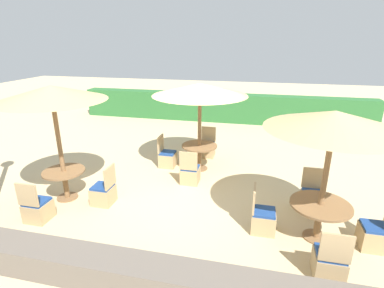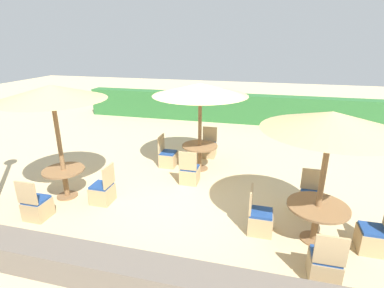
% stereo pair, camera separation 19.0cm
% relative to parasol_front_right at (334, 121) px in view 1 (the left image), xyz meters
% --- Properties ---
extents(ground_plane, '(40.00, 40.00, 0.00)m').
position_rel_parasol_front_right_xyz_m(ground_plane, '(-2.94, 1.61, -2.30)').
color(ground_plane, '#D1BA8C').
extents(hedge_row, '(13.00, 0.70, 1.26)m').
position_rel_parasol_front_right_xyz_m(hedge_row, '(-2.94, 8.11, -1.67)').
color(hedge_row, '#2D6B33').
rests_on(hedge_row, ground_plane).
extents(stone_border, '(10.00, 0.56, 0.47)m').
position_rel_parasol_front_right_xyz_m(stone_border, '(-2.94, -1.90, -2.07)').
color(stone_border, '#6B6056').
rests_on(stone_border, ground_plane).
extents(parasol_front_right, '(2.31, 2.31, 2.48)m').
position_rel_parasol_front_right_xyz_m(parasol_front_right, '(0.00, 0.00, 0.00)').
color(parasol_front_right, olive).
rests_on(parasol_front_right, ground_plane).
extents(round_table_front_right, '(1.10, 1.10, 0.73)m').
position_rel_parasol_front_right_xyz_m(round_table_front_right, '(0.00, -0.00, -1.72)').
color(round_table_front_right, olive).
rests_on(round_table_front_right, ground_plane).
extents(patio_chair_front_right_west, '(0.46, 0.46, 0.93)m').
position_rel_parasol_front_right_xyz_m(patio_chair_front_right_west, '(-1.01, 0.00, -2.04)').
color(patio_chair_front_right_west, tan).
rests_on(patio_chair_front_right_west, ground_plane).
extents(patio_chair_front_right_north, '(0.46, 0.46, 0.93)m').
position_rel_parasol_front_right_xyz_m(patio_chair_front_right_north, '(0.04, 1.01, -2.04)').
color(patio_chair_front_right_north, tan).
rests_on(patio_chair_front_right_north, ground_plane).
extents(patio_chair_front_right_east, '(0.46, 0.46, 0.93)m').
position_rel_parasol_front_right_xyz_m(patio_chair_front_right_east, '(0.97, -0.06, -2.04)').
color(patio_chair_front_right_east, tan).
rests_on(patio_chair_front_right_east, ground_plane).
extents(patio_chair_front_right_south, '(0.46, 0.46, 0.93)m').
position_rel_parasol_front_right_xyz_m(patio_chair_front_right_south, '(0.03, -1.01, -2.04)').
color(patio_chair_front_right_south, tan).
rests_on(patio_chair_front_right_south, ground_plane).
extents(parasol_front_left, '(2.32, 2.32, 2.67)m').
position_rel_parasol_front_right_xyz_m(parasol_front_left, '(-5.54, 0.27, 0.19)').
color(parasol_front_left, olive).
rests_on(parasol_front_left, ground_plane).
extents(round_table_front_left, '(0.95, 0.95, 0.71)m').
position_rel_parasol_front_right_xyz_m(round_table_front_left, '(-5.54, 0.27, -1.77)').
color(round_table_front_left, olive).
rests_on(round_table_front_left, ground_plane).
extents(patio_chair_front_left_south, '(0.46, 0.46, 0.93)m').
position_rel_parasol_front_right_xyz_m(patio_chair_front_left_south, '(-5.55, -0.68, -2.04)').
color(patio_chair_front_left_south, tan).
rests_on(patio_chair_front_left_south, ground_plane).
extents(patio_chair_front_left_east, '(0.46, 0.46, 0.93)m').
position_rel_parasol_front_right_xyz_m(patio_chair_front_left_east, '(-4.55, 0.25, -2.04)').
color(patio_chair_front_left_east, tan).
rests_on(patio_chair_front_left_east, ground_plane).
extents(parasol_center, '(2.58, 2.58, 2.47)m').
position_rel_parasol_front_right_xyz_m(parasol_center, '(-2.82, 2.64, -0.00)').
color(parasol_center, olive).
rests_on(parasol_center, ground_plane).
extents(round_table_center, '(1.01, 1.01, 0.73)m').
position_rel_parasol_front_right_xyz_m(round_table_center, '(-2.82, 2.64, -1.74)').
color(round_table_center, olive).
rests_on(round_table_center, ground_plane).
extents(patio_chair_center_south, '(0.46, 0.46, 0.93)m').
position_rel_parasol_front_right_xyz_m(patio_chair_center_south, '(-2.87, 1.71, -2.04)').
color(patio_chair_center_south, tan).
rests_on(patio_chair_center_south, ground_plane).
extents(patio_chair_center_north, '(0.46, 0.46, 0.93)m').
position_rel_parasol_front_right_xyz_m(patio_chair_center_north, '(-2.77, 3.67, -2.04)').
color(patio_chair_center_north, tan).
rests_on(patio_chair_center_north, ground_plane).
extents(patio_chair_center_west, '(0.46, 0.46, 0.93)m').
position_rel_parasol_front_right_xyz_m(patio_chair_center_west, '(-3.78, 2.61, -2.04)').
color(patio_chair_center_west, tan).
rests_on(patio_chair_center_west, ground_plane).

